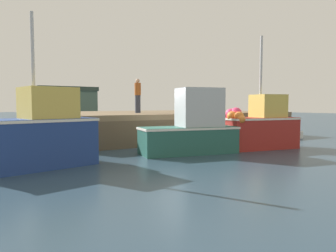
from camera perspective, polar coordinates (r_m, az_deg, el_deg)
name	(u,v)px	position (r m, az deg, el deg)	size (l,w,h in m)	color
ground	(185,151)	(13.26, 3.10, -4.57)	(120.00, 160.00, 0.10)	#283D4C
pier	(166,116)	(19.08, -0.35, 1.86)	(13.08, 8.78, 1.45)	brown
fishing_boat_near_left	(38,135)	(10.29, -22.37, -1.44)	(3.69, 2.19, 4.60)	navy
fishing_boat_near_right	(192,129)	(12.33, 4.34, -0.47)	(3.99, 2.11, 2.54)	#23564C
fishing_boat_mid	(259,126)	(14.18, 16.08, -0.06)	(3.43, 1.94, 4.79)	maroon
rowboat	(288,135)	(18.92, 20.72, -1.52)	(1.73, 0.78, 0.44)	silver
dockworker	(138,96)	(17.11, -5.45, 5.43)	(0.34, 0.34, 1.82)	#2D3342
warehouse	(63,103)	(43.03, -18.35, 3.88)	(7.14, 7.13, 4.09)	#4C6656
mooring_buoy_foreground	(193,147)	(12.35, 4.56, -3.81)	(0.43, 0.43, 0.54)	orange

